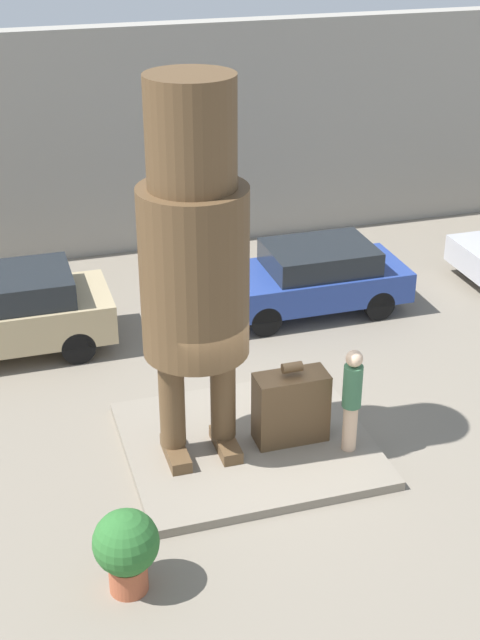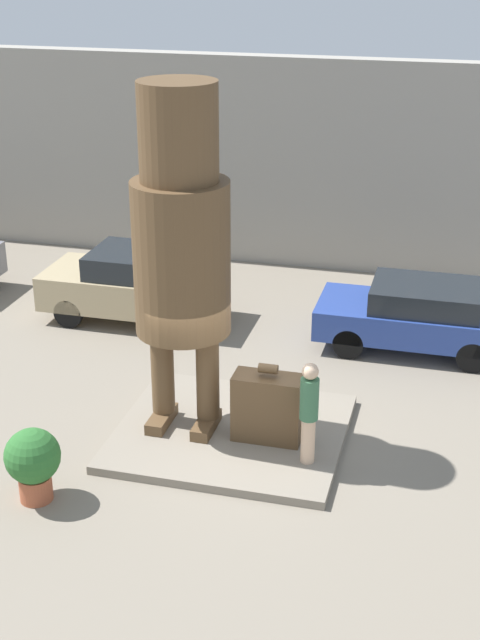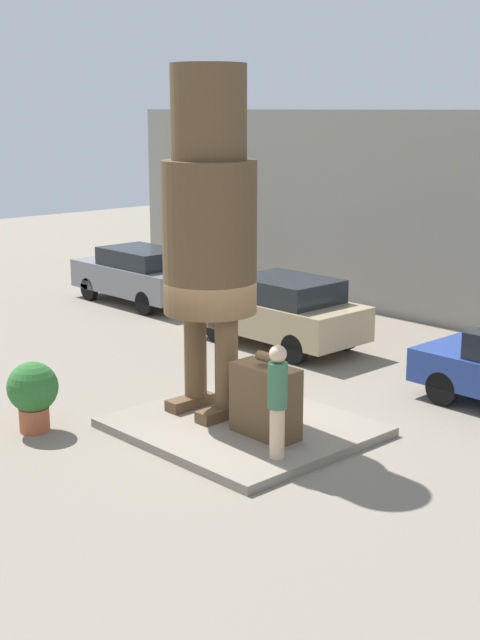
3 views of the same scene
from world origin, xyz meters
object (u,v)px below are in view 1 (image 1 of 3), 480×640
statue_figure (194,249)px  planter_pot (126,547)px  parked_car_blue (312,277)px  giant_suitcase (291,407)px  tourist (352,396)px  parked_car_tan (7,312)px

statue_figure → planter_pot: statue_figure is taller
parked_car_blue → planter_pot: 8.81m
parked_car_blue → giant_suitcase: bearing=65.1°
statue_figure → tourist: statue_figure is taller
planter_pot → giant_suitcase: bearing=38.1°
parked_car_blue → planter_pot: bearing=53.3°
giant_suitcase → parked_car_blue: 5.09m
planter_pot → tourist: bearing=25.9°
parked_car_tan → parked_car_blue: parked_car_tan is taller
parked_car_blue → planter_pot: (-5.26, -7.06, -0.08)m
tourist → statue_figure: bearing=163.6°
tourist → planter_pot: bearing=-154.1°
parked_car_tan → parked_car_blue: 6.27m
statue_figure → parked_car_blue: (3.64, 4.48, -2.84)m
planter_pot → statue_figure: bearing=57.9°
parked_car_blue → planter_pot: parked_car_blue is taller
tourist → parked_car_tan: 7.14m
planter_pot → parked_car_tan: bearing=98.1°
parked_car_tan → parked_car_blue: (6.27, -0.00, -0.08)m
statue_figure → parked_car_tan: 5.89m
giant_suitcase → parked_car_tan: 6.19m
statue_figure → parked_car_tan: size_ratio=1.47×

